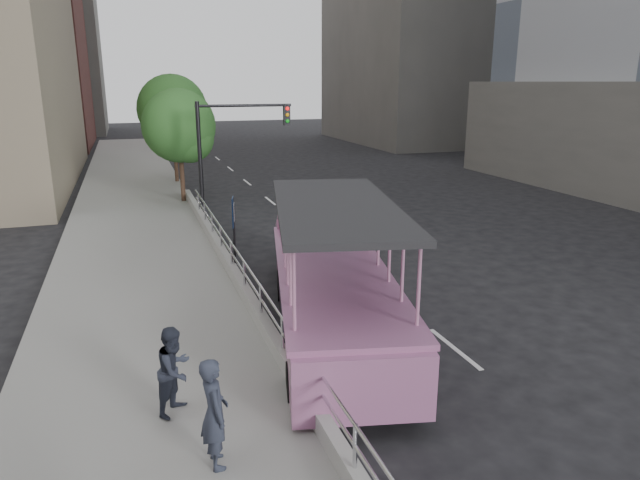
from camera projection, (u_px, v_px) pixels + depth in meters
ground at (380, 321)px, 14.77m from camera, size 160.00×160.00×0.00m
sidewalk at (138, 238)px, 22.11m from camera, size 5.50×80.00×0.30m
kerb_wall at (245, 291)px, 15.52m from camera, size 0.24×30.00×0.36m
guardrail at (244, 268)px, 15.34m from camera, size 0.07×22.00×0.71m
duck_boat at (328, 275)px, 14.46m from camera, size 4.61×10.51×3.40m
car at (361, 211)px, 23.78m from camera, size 2.73×4.84×1.55m
pedestrian_near at (214, 413)px, 8.56m from camera, size 0.47×0.67×1.77m
pedestrian_mid at (175, 370)px, 10.00m from camera, size 0.97×0.99×1.61m
parking_sign at (234, 230)px, 17.13m from camera, size 0.16×0.59×2.68m
traffic_signal at (227, 141)px, 24.73m from camera, size 4.20×0.32×5.20m
street_tree_near at (181, 129)px, 27.29m from camera, size 3.52×3.52×5.72m
street_tree_far at (174, 112)px, 32.70m from camera, size 3.97×3.97×6.45m
midrise_stone_b at (26, 46)px, 65.65m from camera, size 16.00×14.00×20.00m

